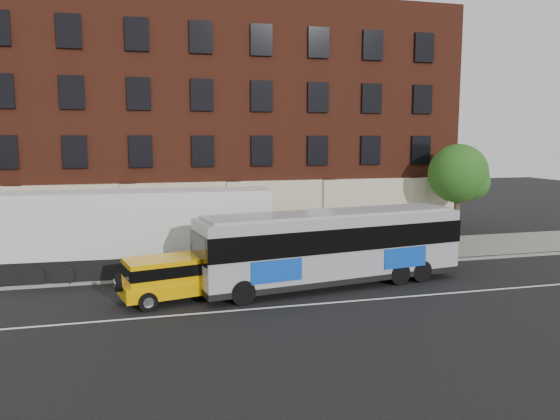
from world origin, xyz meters
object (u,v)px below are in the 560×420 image
object	(u,v)px
street_tree	(459,176)
city_bus	(332,245)
shipping_container	(141,234)
sign_pole	(71,254)
yellow_suv	(172,276)

from	to	relation	value
street_tree	city_bus	distance (m)	12.59
street_tree	shipping_container	distance (m)	19.23
street_tree	shipping_container	xyz separation A→B (m)	(-18.93, -2.41, -2.34)
sign_pole	shipping_container	xyz separation A→B (m)	(3.11, 0.93, 0.61)
city_bus	shipping_container	xyz separation A→B (m)	(-8.41, 4.03, 0.19)
sign_pole	city_bus	size ratio (longest dim) A/B	0.20
street_tree	yellow_suv	bearing A→B (deg)	-158.37
yellow_suv	shipping_container	world-z (taller)	shipping_container
city_bus	yellow_suv	world-z (taller)	city_bus
sign_pole	street_tree	xyz separation A→B (m)	(22.04, 3.34, 2.96)
street_tree	yellow_suv	size ratio (longest dim) A/B	1.25
street_tree	city_bus	size ratio (longest dim) A/B	0.49
city_bus	shipping_container	bearing A→B (deg)	154.39
shipping_container	street_tree	bearing A→B (deg)	7.26
city_bus	yellow_suv	xyz separation A→B (m)	(-7.23, -0.60, -0.83)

